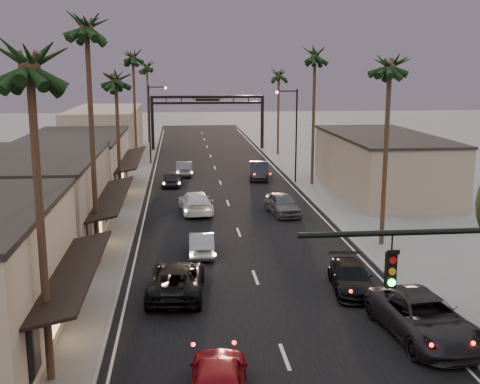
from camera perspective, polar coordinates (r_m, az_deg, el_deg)
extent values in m
plane|color=slate|center=(52.47, -1.43, -0.34)|extent=(200.00, 200.00, 0.00)
cube|color=black|center=(57.36, -1.81, 0.71)|extent=(14.00, 120.00, 0.02)
cube|color=slate|center=(64.35, -10.73, 1.77)|extent=(5.00, 92.00, 0.12)
cube|color=slate|center=(65.49, 6.08, 2.08)|extent=(5.00, 92.00, 0.12)
cube|color=gray|center=(39.14, -19.13, -1.06)|extent=(8.00, 14.00, 5.50)
cube|color=#BEAB91|center=(54.60, -15.35, 2.39)|extent=(8.00, 16.00, 5.00)
cube|color=gray|center=(77.12, -12.62, 5.52)|extent=(8.00, 20.00, 6.00)
cube|color=gray|center=(54.86, 13.32, 2.53)|extent=(8.00, 18.00, 5.00)
cylinder|color=black|center=(17.39, 19.24, -3.54)|extent=(8.40, 0.16, 0.16)
cube|color=black|center=(17.09, 14.09, -7.18)|extent=(0.28, 0.22, 1.00)
cube|color=black|center=(81.58, -8.30, 6.36)|extent=(0.40, 0.40, 7.00)
cube|color=black|center=(82.29, 2.12, 6.52)|extent=(0.40, 0.40, 7.00)
cube|color=black|center=(81.35, -3.10, 9.00)|extent=(15.20, 0.35, 0.35)
cube|color=black|center=(81.39, -3.09, 8.43)|extent=(15.20, 0.30, 0.30)
cube|color=beige|center=(81.35, -3.09, 8.71)|extent=(4.20, 0.12, 1.00)
cylinder|color=black|center=(57.61, 5.35, 5.23)|extent=(0.16, 0.16, 9.00)
cylinder|color=black|center=(57.10, 4.44, 9.52)|extent=(2.00, 0.12, 0.12)
sphere|color=#FFD899|center=(56.96, 3.53, 9.43)|extent=(0.30, 0.30, 0.30)
cylinder|color=black|center=(69.55, -8.56, 6.27)|extent=(0.16, 0.16, 9.00)
cylinder|color=black|center=(69.24, -7.83, 9.83)|extent=(2.00, 0.12, 0.12)
sphere|color=#FFD899|center=(69.22, -7.07, 9.77)|extent=(0.30, 0.30, 0.30)
cylinder|color=#38281C|center=(21.42, -18.34, -3.71)|extent=(0.28, 0.28, 11.00)
sphere|color=black|center=(20.72, -19.44, 12.79)|extent=(3.20, 3.20, 3.20)
cylinder|color=#38281C|center=(33.80, -13.79, 3.78)|extent=(0.28, 0.28, 13.00)
sphere|color=black|center=(33.60, -14.40, 15.86)|extent=(3.20, 3.20, 3.20)
cylinder|color=#38281C|center=(47.77, -11.45, 4.32)|extent=(0.28, 0.28, 10.00)
sphere|color=black|center=(47.40, -11.73, 11.04)|extent=(3.20, 3.20, 3.20)
cylinder|color=#38281C|center=(66.52, -9.93, 7.28)|extent=(0.28, 0.28, 12.00)
sphere|color=black|center=(66.35, -10.14, 12.97)|extent=(3.20, 3.20, 3.20)
cylinder|color=#38281C|center=(37.72, 13.62, 3.05)|extent=(0.28, 0.28, 11.00)
sphere|color=black|center=(37.32, 14.08, 12.35)|extent=(3.20, 3.20, 3.20)
cylinder|color=#38281C|center=(56.78, 6.97, 6.63)|extent=(0.28, 0.28, 12.00)
sphere|color=black|center=(56.58, 7.14, 13.30)|extent=(3.20, 3.20, 3.20)
cylinder|color=#38281C|center=(76.43, 3.65, 7.23)|extent=(0.28, 0.28, 10.00)
sphere|color=black|center=(76.20, 3.70, 11.44)|extent=(3.20, 3.20, 3.20)
cylinder|color=#38281C|center=(89.44, -8.71, 8.10)|extent=(0.28, 0.28, 11.00)
sphere|color=black|center=(89.27, -8.83, 12.01)|extent=(3.20, 3.20, 3.20)
imported|color=maroon|center=(20.84, -2.07, -17.43)|extent=(2.41, 5.04, 1.66)
imported|color=black|center=(29.90, -6.06, -8.26)|extent=(3.02, 5.85, 1.58)
imported|color=gray|center=(36.03, -3.67, -4.89)|extent=(1.54, 4.18, 1.37)
imported|color=silver|center=(46.31, -4.23, -0.98)|extent=(2.76, 5.76, 1.62)
imported|color=black|center=(56.95, -6.48, 1.30)|extent=(2.02, 4.40, 1.46)
imported|color=#555459|center=(62.36, -5.28, 2.25)|extent=(1.78, 4.59, 1.49)
imported|color=black|center=(26.35, 17.03, -11.36)|extent=(3.52, 6.57, 1.76)
imported|color=black|center=(30.82, 10.52, -7.98)|extent=(2.42, 4.93, 1.38)
imported|color=#515257|center=(45.70, 4.06, -1.15)|extent=(2.47, 4.93, 1.61)
imported|color=black|center=(60.12, 1.80, 2.03)|extent=(2.39, 5.30, 1.69)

